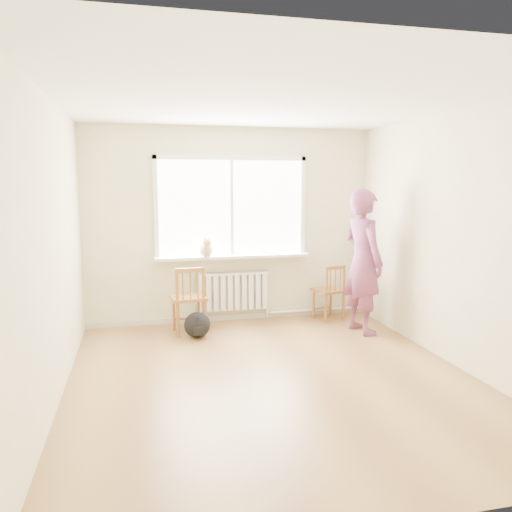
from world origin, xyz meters
TOP-DOWN VIEW (x-y plane):
  - floor at (0.00, 0.00)m, footprint 4.50×4.50m
  - ceiling at (0.00, 0.00)m, footprint 4.50×4.50m
  - back_wall at (0.00, 2.25)m, footprint 4.00×0.01m
  - window at (0.00, 2.22)m, footprint 2.12×0.05m
  - windowsill at (0.00, 2.14)m, footprint 2.15×0.22m
  - radiator at (0.00, 2.16)m, footprint 1.00×0.12m
  - heating_pipe at (1.25, 2.19)m, footprint 1.40×0.04m
  - baseboard at (0.00, 2.23)m, footprint 4.00×0.03m
  - chair_left at (-0.66, 1.70)m, footprint 0.47×0.45m
  - chair_right at (1.36, 1.91)m, footprint 0.48×0.47m
  - person at (1.55, 1.28)m, footprint 0.57×0.75m
  - cat at (-0.39, 2.05)m, footprint 0.19×0.43m
  - backpack at (-0.58, 1.52)m, footprint 0.35×0.28m

SIDE VIEW (x-z plane):
  - floor at x=0.00m, z-range 0.00..0.00m
  - baseboard at x=0.00m, z-range 0.00..0.08m
  - heating_pipe at x=1.25m, z-range 0.06..0.10m
  - backpack at x=-0.58m, z-range 0.00..0.33m
  - chair_right at x=1.36m, z-range 0.00..0.81m
  - radiator at x=0.00m, z-range 0.16..0.71m
  - chair_left at x=-0.66m, z-range 0.00..0.89m
  - windowsill at x=0.00m, z-range 0.91..0.95m
  - person at x=1.55m, z-range 0.00..1.87m
  - cat at x=-0.39m, z-range 0.92..1.21m
  - back_wall at x=0.00m, z-range 0.00..2.70m
  - window at x=0.00m, z-range 0.95..2.37m
  - ceiling at x=0.00m, z-range 2.70..2.70m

